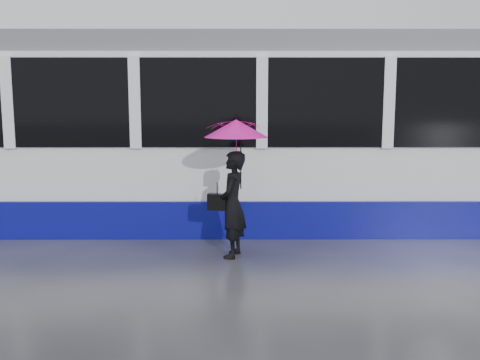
{
  "coord_description": "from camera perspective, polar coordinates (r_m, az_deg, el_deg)",
  "views": [
    {
      "loc": [
        0.84,
        -7.22,
        2.2
      ],
      "look_at": [
        0.86,
        0.38,
        1.1
      ],
      "focal_mm": 40.0,
      "sensor_mm": 36.0,
      "label": 1
    }
  ],
  "objects": [
    {
      "name": "tram",
      "position": [
        9.77,
        4.97,
        4.91
      ],
      "size": [
        26.0,
        2.56,
        3.35
      ],
      "color": "white",
      "rests_on": "ground"
    },
    {
      "name": "ground",
      "position": [
        7.59,
        -6.59,
        -8.67
      ],
      "size": [
        90.0,
        90.0,
        0.0
      ],
      "primitive_type": "plane",
      "color": "#29292E",
      "rests_on": "ground"
    },
    {
      "name": "handbag",
      "position": [
        7.64,
        -2.44,
        -2.33
      ],
      "size": [
        0.29,
        0.17,
        0.42
      ],
      "rotation": [
        0.0,
        0.0,
        -0.21
      ],
      "color": "black",
      "rests_on": "ground"
    },
    {
      "name": "umbrella",
      "position": [
        7.5,
        -0.42,
        4.2
      ],
      "size": [
        1.06,
        1.06,
        1.03
      ],
      "rotation": [
        0.0,
        0.0,
        -0.21
      ],
      "color": "#F91582",
      "rests_on": "ground"
    },
    {
      "name": "rails",
      "position": [
        10.0,
        -5.0,
        -4.44
      ],
      "size": [
        34.0,
        1.51,
        0.02
      ],
      "color": "#3F3D38",
      "rests_on": "ground"
    },
    {
      "name": "woman",
      "position": [
        7.62,
        -0.79,
        -2.63
      ],
      "size": [
        0.47,
        0.62,
        1.53
      ],
      "primitive_type": "imported",
      "rotation": [
        0.0,
        0.0,
        -1.78
      ],
      "color": "black",
      "rests_on": "ground"
    }
  ]
}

